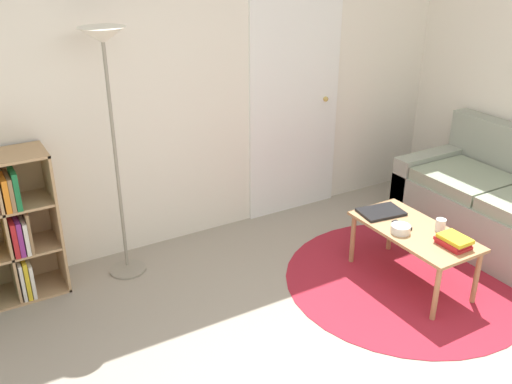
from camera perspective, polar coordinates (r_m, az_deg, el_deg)
wall_back at (r=4.41m, az=-6.10°, el=11.20°), size 7.77×0.11×2.60m
rug at (r=4.31m, az=14.71°, el=-8.45°), size 1.73×1.73×0.01m
floor_lamp at (r=3.84m, az=-14.73°, el=11.45°), size 0.30×0.30×1.76m
couch at (r=4.91m, az=23.88°, el=-1.74°), size 0.81×1.64×0.88m
coffee_table at (r=4.13m, az=15.50°, el=-4.22°), size 0.46×0.91×0.42m
laptop at (r=4.27m, az=12.40°, el=-1.96°), size 0.34×0.26×0.02m
bowl at (r=4.03m, az=14.25°, el=-3.60°), size 0.13×0.13×0.05m
book_stack_on_table at (r=3.95m, az=19.17°, el=-4.69°), size 0.15×0.21×0.07m
cup at (r=4.12m, az=17.97°, el=-3.17°), size 0.07×0.07×0.09m
remote at (r=4.11m, az=14.38°, el=-3.26°), size 0.06×0.15×0.02m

